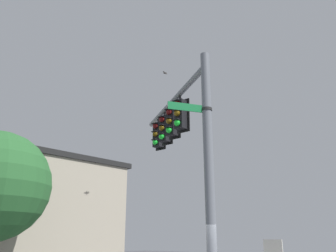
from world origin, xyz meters
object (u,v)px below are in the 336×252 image
(traffic_light_nearest_pole, at_px, (180,114))
(street_name_sign, at_px, (196,108))
(traffic_light_arm_end, at_px, (158,135))
(traffic_light_mid_inner, at_px, (172,122))
(traffic_light_mid_outer, at_px, (164,129))
(bird_flying, at_px, (165,73))

(traffic_light_nearest_pole, distance_m, street_name_sign, 2.26)
(traffic_light_arm_end, xyz_separation_m, street_name_sign, (-3.94, 2.82, -0.59))
(traffic_light_mid_inner, distance_m, street_name_sign, 3.13)
(traffic_light_mid_outer, bearing_deg, street_name_sign, 143.62)
(street_name_sign, xyz_separation_m, bird_flying, (5.14, -4.69, 4.55))
(street_name_sign, bearing_deg, traffic_light_mid_inner, -37.66)
(traffic_light_mid_outer, distance_m, street_name_sign, 4.00)
(traffic_light_mid_outer, relative_size, street_name_sign, 1.12)
(traffic_light_nearest_pole, xyz_separation_m, bird_flying, (3.47, -3.29, 3.96))
(traffic_light_mid_inner, distance_m, bird_flying, 5.56)
(traffic_light_nearest_pole, relative_size, traffic_light_mid_outer, 1.00)
(traffic_light_arm_end, bearing_deg, street_name_sign, 144.42)
(traffic_light_mid_outer, bearing_deg, bird_flying, -50.20)
(traffic_light_mid_outer, bearing_deg, traffic_light_arm_end, -31.99)
(traffic_light_nearest_pole, relative_size, traffic_light_mid_inner, 1.00)
(street_name_sign, bearing_deg, traffic_light_mid_outer, -36.38)
(traffic_light_arm_end, bearing_deg, traffic_light_mid_outer, 148.01)
(traffic_light_arm_end, relative_size, bird_flying, 4.06)
(traffic_light_nearest_pole, relative_size, traffic_light_arm_end, 1.00)
(traffic_light_arm_end, bearing_deg, traffic_light_nearest_pole, 148.01)
(traffic_light_mid_outer, relative_size, bird_flying, 4.06)
(traffic_light_nearest_pole, distance_m, traffic_light_mid_inner, 0.89)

